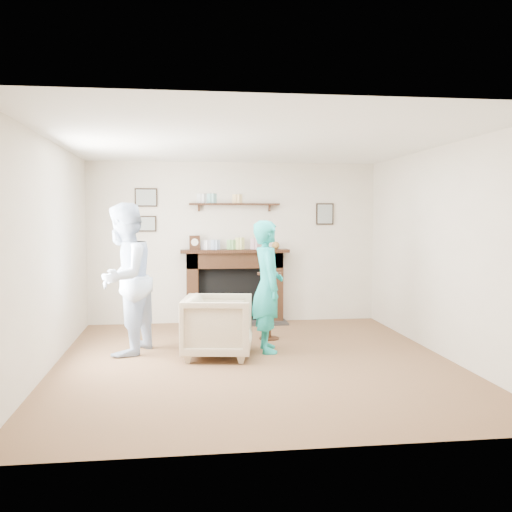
{
  "coord_description": "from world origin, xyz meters",
  "views": [
    {
      "loc": [
        -0.83,
        -6.39,
        1.66
      ],
      "look_at": [
        0.13,
        0.9,
        1.15
      ],
      "focal_mm": 40.0,
      "sensor_mm": 36.0,
      "label": 1
    }
  ],
  "objects_px": {
    "armchair": "(218,357)",
    "pedestal_table": "(269,292)",
    "woman": "(267,351)",
    "man": "(125,354)"
  },
  "relations": [
    {
      "from": "woman",
      "to": "pedestal_table",
      "type": "relative_size",
      "value": 1.55
    },
    {
      "from": "armchair",
      "to": "pedestal_table",
      "type": "xyz_separation_m",
      "value": [
        0.75,
        0.89,
        0.64
      ]
    },
    {
      "from": "armchair",
      "to": "man",
      "type": "relative_size",
      "value": 0.44
    },
    {
      "from": "man",
      "to": "woman",
      "type": "distance_m",
      "value": 1.74
    },
    {
      "from": "woman",
      "to": "man",
      "type": "bearing_deg",
      "value": 86.52
    },
    {
      "from": "armchair",
      "to": "pedestal_table",
      "type": "distance_m",
      "value": 1.33
    },
    {
      "from": "armchair",
      "to": "woman",
      "type": "distance_m",
      "value": 0.66
    },
    {
      "from": "armchair",
      "to": "woman",
      "type": "height_order",
      "value": "woman"
    },
    {
      "from": "woman",
      "to": "pedestal_table",
      "type": "height_order",
      "value": "pedestal_table"
    },
    {
      "from": "man",
      "to": "woman",
      "type": "height_order",
      "value": "man"
    }
  ]
}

